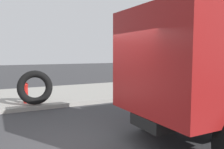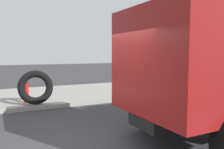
{
  "view_description": "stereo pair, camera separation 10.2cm",
  "coord_description": "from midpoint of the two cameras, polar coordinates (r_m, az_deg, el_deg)",
  "views": [
    {
      "loc": [
        -1.43,
        -4.52,
        2.06
      ],
      "look_at": [
        2.08,
        2.41,
        1.35
      ],
      "focal_mm": 36.99,
      "sensor_mm": 36.0,
      "label": 1
    },
    {
      "loc": [
        -1.34,
        -4.56,
        2.06
      ],
      "look_at": [
        2.08,
        2.41,
        1.35
      ],
      "focal_mm": 36.99,
      "sensor_mm": 36.0,
      "label": 2
    }
  ],
  "objects": [
    {
      "name": "sidewalk_curb",
      "position": [
        11.3,
        -18.76,
        -5.15
      ],
      "size": [
        36.0,
        5.0,
        0.15
      ],
      "primitive_type": "cube",
      "color": "#99968E",
      "rests_on": "ground"
    },
    {
      "name": "fire_hydrant",
      "position": [
        9.52,
        -20.13,
        -4.03
      ],
      "size": [
        0.21,
        0.47,
        0.8
      ],
      "color": "red",
      "rests_on": "sidewalk_curb"
    },
    {
      "name": "loose_tire",
      "position": [
        9.04,
        -18.06,
        -3.03
      ],
      "size": [
        1.33,
        0.68,
        1.3
      ],
      "primitive_type": "torus",
      "rotation": [
        1.4,
        0.0,
        -0.17
      ],
      "color": "black",
      "rests_on": "sidewalk_curb"
    }
  ]
}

